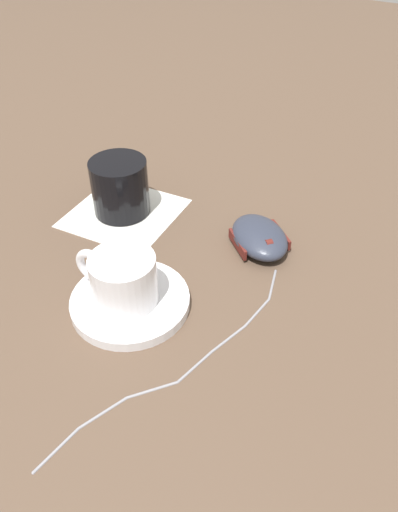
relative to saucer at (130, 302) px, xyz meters
The scene contains 7 objects.
ground_plane 0.10m from the saucer, 164.99° to the right, with size 3.00×3.00×0.00m, color brown.
saucer is the anchor object (origin of this frame).
coffee_cup 0.04m from the saucer, 52.68° to the right, with size 0.08×0.11×0.06m.
computer_mouse 0.20m from the saucer, 154.56° to the left, with size 0.12×0.12×0.03m.
mouse_cable 0.11m from the saucer, 71.02° to the left, with size 0.36×0.10×0.00m.
napkin_under_glass 0.19m from the saucer, 141.21° to the right, with size 0.15×0.15×0.00m, color silver.
drinking_glass 0.20m from the saucer, 140.61° to the right, with size 0.08×0.08×0.08m, color black.
Camera 1 is at (0.42, 0.31, 0.43)m, focal length 35.00 mm.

